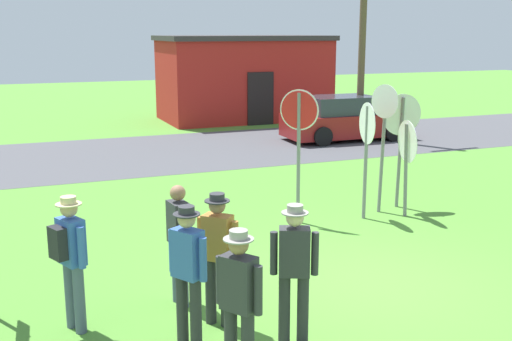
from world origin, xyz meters
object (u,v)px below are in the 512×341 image
(stop_sign_rear_left, at_px, (401,129))
(person_on_left, at_px, (239,300))
(stop_sign_leaning_right, at_px, (384,127))
(person_in_blue, at_px, (179,238))
(stop_sign_low_front, at_px, (367,139))
(person_in_dark_shirt, at_px, (188,269))
(person_with_sunhat, at_px, (70,254))
(stop_sign_center_cluster, at_px, (299,132))
(parked_car_on_street, at_px, (345,120))
(utility_pole, at_px, (364,4))
(stop_sign_nearest, at_px, (407,152))
(person_in_teal, at_px, (294,267))
(person_near_signs, at_px, (218,252))

(stop_sign_rear_left, distance_m, person_on_left, 7.62)
(stop_sign_leaning_right, xyz_separation_m, person_in_blue, (-5.04, -2.84, -0.82))
(stop_sign_low_front, relative_size, person_in_dark_shirt, 1.34)
(person_with_sunhat, height_order, person_on_left, same)
(stop_sign_center_cluster, bearing_deg, stop_sign_leaning_right, 1.35)
(parked_car_on_street, distance_m, person_on_left, 15.70)
(utility_pole, relative_size, stop_sign_nearest, 4.48)
(stop_sign_leaning_right, distance_m, stop_sign_center_cluster, 1.93)
(utility_pole, distance_m, parked_car_on_street, 3.94)
(stop_sign_center_cluster, xyz_separation_m, person_in_dark_shirt, (-3.32, -3.98, -0.81))
(person_on_left, distance_m, person_in_teal, 1.12)
(stop_sign_leaning_right, distance_m, person_on_left, 7.15)
(stop_sign_rear_left, relative_size, stop_sign_leaning_right, 0.92)
(stop_sign_low_front, relative_size, stop_sign_leaning_right, 0.88)
(stop_sign_low_front, xyz_separation_m, person_near_signs, (-4.17, -3.33, -0.62))
(stop_sign_low_front, xyz_separation_m, person_in_blue, (-4.47, -2.55, -0.66))
(person_in_dark_shirt, bearing_deg, parked_car_on_street, 53.38)
(person_on_left, bearing_deg, stop_sign_nearest, 41.21)
(person_in_blue, xyz_separation_m, person_in_dark_shirt, (-0.21, -1.18, 0.03))
(person_in_blue, xyz_separation_m, person_near_signs, (0.30, -0.77, 0.03))
(person_in_dark_shirt, xyz_separation_m, person_near_signs, (0.50, 0.41, 0.00))
(stop_sign_nearest, distance_m, stop_sign_center_cluster, 2.28)
(person_in_blue, relative_size, person_in_teal, 0.97)
(person_in_blue, distance_m, person_near_signs, 0.83)
(stop_sign_nearest, height_order, stop_sign_leaning_right, stop_sign_leaning_right)
(parked_car_on_street, bearing_deg, person_in_teal, -121.99)
(person_with_sunhat, distance_m, person_on_left, 2.46)
(stop_sign_center_cluster, xyz_separation_m, person_in_teal, (-2.15, -4.39, -0.81))
(parked_car_on_street, bearing_deg, person_with_sunhat, -132.49)
(stop_sign_nearest, xyz_separation_m, stop_sign_center_cluster, (-2.20, 0.40, 0.46))
(utility_pole, distance_m, person_in_blue, 14.87)
(parked_car_on_street, relative_size, person_near_signs, 2.50)
(stop_sign_nearest, bearing_deg, person_on_left, -138.79)
(stop_sign_nearest, relative_size, stop_sign_center_cluster, 0.75)
(stop_sign_nearest, xyz_separation_m, person_on_left, (-5.27, -4.61, -0.35))
(utility_pole, distance_m, person_with_sunhat, 15.98)
(utility_pole, xyz_separation_m, stop_sign_nearest, (-4.07, -8.56, -3.24))
(utility_pole, bearing_deg, stop_sign_low_front, -120.32)
(person_on_left, height_order, person_in_teal, same)
(person_with_sunhat, height_order, person_in_teal, same)
(utility_pole, height_order, stop_sign_center_cluster, utility_pole)
(stop_sign_low_front, bearing_deg, stop_sign_center_cluster, 169.84)
(parked_car_on_street, bearing_deg, stop_sign_nearest, -112.04)
(person_in_blue, bearing_deg, utility_pole, 49.41)
(person_on_left, bearing_deg, person_in_blue, 91.19)
(stop_sign_center_cluster, height_order, person_on_left, stop_sign_center_cluster)
(person_in_blue, distance_m, person_in_teal, 1.86)
(stop_sign_nearest, bearing_deg, stop_sign_low_front, 169.19)
(person_in_blue, height_order, person_near_signs, person_near_signs)
(stop_sign_leaning_right, bearing_deg, utility_pole, 61.83)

